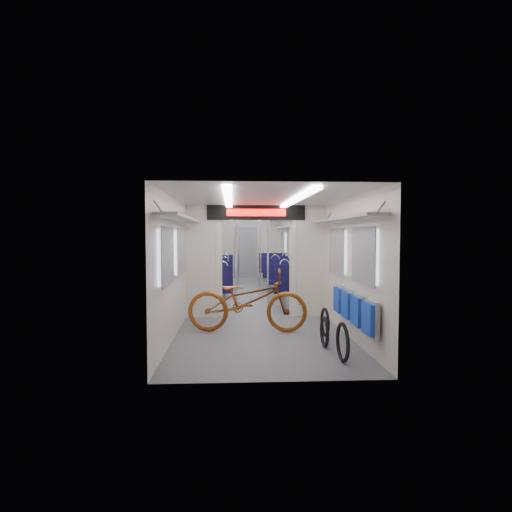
% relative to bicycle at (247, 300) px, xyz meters
% --- Properties ---
extents(carriage, '(12.00, 12.02, 2.31)m').
position_rel_bicycle_xyz_m(carriage, '(0.23, 3.15, 0.95)').
color(carriage, '#515456').
rests_on(carriage, ground).
extents(bicycle, '(2.15, 0.93, 1.10)m').
position_rel_bicycle_xyz_m(bicycle, '(0.00, 0.00, 0.00)').
color(bicycle, brown).
rests_on(bicycle, ground).
extents(flip_bench, '(0.12, 2.09, 0.49)m').
position_rel_bicycle_xyz_m(flip_bench, '(1.58, -1.04, 0.03)').
color(flip_bench, gray).
rests_on(flip_bench, carriage).
extents(bike_hoop_a, '(0.07, 0.54, 0.54)m').
position_rel_bicycle_xyz_m(bike_hoop_a, '(1.21, -1.87, -0.31)').
color(bike_hoop_a, black).
rests_on(bike_hoop_a, ground).
extents(bike_hoop_b, '(0.05, 0.47, 0.47)m').
position_rel_bicycle_xyz_m(bike_hoop_b, '(1.13, -1.11, -0.34)').
color(bike_hoop_b, black).
rests_on(bike_hoop_b, ground).
extents(bike_hoop_c, '(0.07, 0.49, 0.48)m').
position_rel_bicycle_xyz_m(bike_hoop_c, '(1.28, -0.43, -0.33)').
color(bike_hoop_c, black).
rests_on(bike_hoop_c, ground).
extents(seat_bay_near_left, '(0.91, 2.06, 1.09)m').
position_rel_bicycle_xyz_m(seat_bay_near_left, '(-0.71, 3.37, -0.01)').
color(seat_bay_near_left, black).
rests_on(seat_bay_near_left, ground).
extents(seat_bay_near_right, '(0.94, 2.23, 1.15)m').
position_rel_bicycle_xyz_m(seat_bay_near_right, '(1.16, 3.30, 0.01)').
color(seat_bay_near_right, black).
rests_on(seat_bay_near_right, ground).
extents(seat_bay_far_left, '(0.91, 2.05, 1.09)m').
position_rel_bicycle_xyz_m(seat_bay_far_left, '(-0.71, 6.78, -0.01)').
color(seat_bay_far_left, black).
rests_on(seat_bay_far_left, ground).
extents(seat_bay_far_right, '(0.95, 2.26, 1.16)m').
position_rel_bicycle_xyz_m(seat_bay_far_right, '(1.16, 6.85, 0.02)').
color(seat_bay_far_right, black).
rests_on(seat_bay_far_right, ground).
extents(stanchion_near_left, '(0.04, 0.04, 2.30)m').
position_rel_bicycle_xyz_m(stanchion_near_left, '(-0.17, 1.79, 0.60)').
color(stanchion_near_left, silver).
rests_on(stanchion_near_left, ground).
extents(stanchion_near_right, '(0.04, 0.04, 2.30)m').
position_rel_bicycle_xyz_m(stanchion_near_right, '(0.53, 2.06, 0.60)').
color(stanchion_near_right, silver).
rests_on(stanchion_near_right, ground).
extents(stanchion_far_left, '(0.04, 0.04, 2.30)m').
position_rel_bicycle_xyz_m(stanchion_far_left, '(-0.09, 5.40, 0.60)').
color(stanchion_far_left, silver).
rests_on(stanchion_far_left, ground).
extents(stanchion_far_right, '(0.04, 0.04, 2.30)m').
position_rel_bicycle_xyz_m(stanchion_far_right, '(0.58, 5.37, 0.60)').
color(stanchion_far_right, silver).
rests_on(stanchion_far_right, ground).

